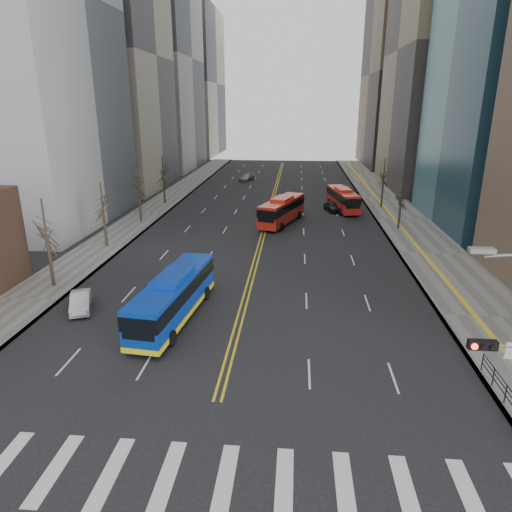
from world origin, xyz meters
TOP-DOWN VIEW (x-y plane):
  - ground at (0.00, 0.00)m, footprint 220.00×220.00m
  - sidewalk_right at (17.50, 45.00)m, footprint 7.00×130.00m
  - sidewalk_left at (-16.50, 45.00)m, footprint 5.00×130.00m
  - crosswalk at (0.00, 0.00)m, footprint 26.70×4.00m
  - centerline at (0.00, 55.00)m, footprint 0.55×100.00m
  - office_towers at (0.12, 68.51)m, footprint 83.00×134.00m
  - pedestrian_railing at (14.30, 6.00)m, footprint 0.06×6.06m
  - street_trees at (-7.18, 34.55)m, footprint 35.20×47.20m
  - blue_bus at (-4.54, 14.11)m, footprint 3.61×11.49m
  - red_bus_near at (1.97, 41.76)m, footprint 5.63×10.71m
  - red_bus_far at (10.27, 50.17)m, footprint 4.01×10.04m
  - car_white at (-11.76, 14.94)m, footprint 2.66×4.06m
  - car_dark_mid at (8.80, 49.30)m, footprint 2.63×4.26m
  - car_silver at (-6.03, 75.22)m, footprint 3.25×4.84m
  - car_dark_far at (12.50, 61.64)m, footprint 3.22×4.79m

SIDE VIEW (x-z plane):
  - ground at x=0.00m, z-range 0.00..0.00m
  - crosswalk at x=0.00m, z-range 0.00..0.01m
  - centerline at x=0.00m, z-range 0.00..0.01m
  - sidewalk_right at x=17.50m, z-range 0.00..0.15m
  - sidewalk_left at x=-16.50m, z-range 0.00..0.15m
  - car_dark_far at x=12.50m, z-range 0.00..1.22m
  - car_white at x=-11.76m, z-range 0.00..1.26m
  - car_silver at x=-6.03m, z-range 0.00..1.30m
  - car_dark_mid at x=8.80m, z-range 0.00..1.35m
  - pedestrian_railing at x=14.30m, z-range 0.31..1.33m
  - blue_bus at x=-4.54m, z-range 0.08..3.39m
  - red_bus_far at x=10.27m, z-range 0.18..3.33m
  - red_bus_near at x=1.97m, z-range 0.19..3.53m
  - street_trees at x=-7.18m, z-range 1.07..8.67m
  - office_towers at x=0.12m, z-range -5.08..52.92m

